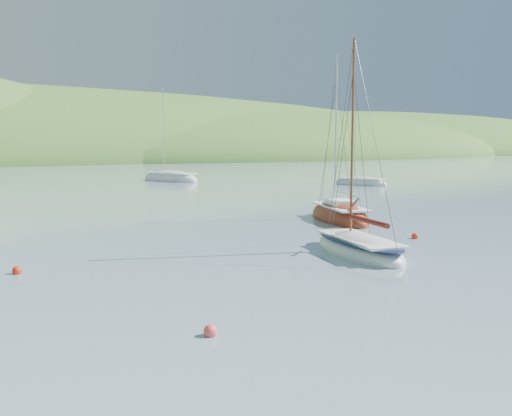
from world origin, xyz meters
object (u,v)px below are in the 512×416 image
sloop_red (339,217)px  distant_sloop_b (170,179)px  daysailer_white (359,249)px  distant_sloop_d (360,184)px

sloop_red → distant_sloop_b: distant_sloop_b is taller
daysailer_white → distant_sloop_d: bearing=61.6°
sloop_red → distant_sloop_d: size_ratio=1.23×
sloop_red → distant_sloop_b: bearing=102.1°
distant_sloop_b → distant_sloop_d: size_ratio=1.40×
sloop_red → distant_sloop_d: sloop_red is taller
distant_sloop_b → distant_sloop_d: distant_sloop_b is taller
distant_sloop_d → distant_sloop_b: bearing=107.8°
sloop_red → distant_sloop_d: 32.25m
daysailer_white → sloop_red: 11.41m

